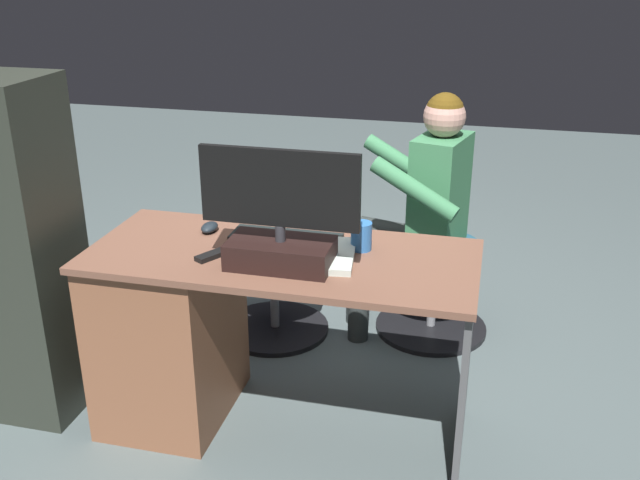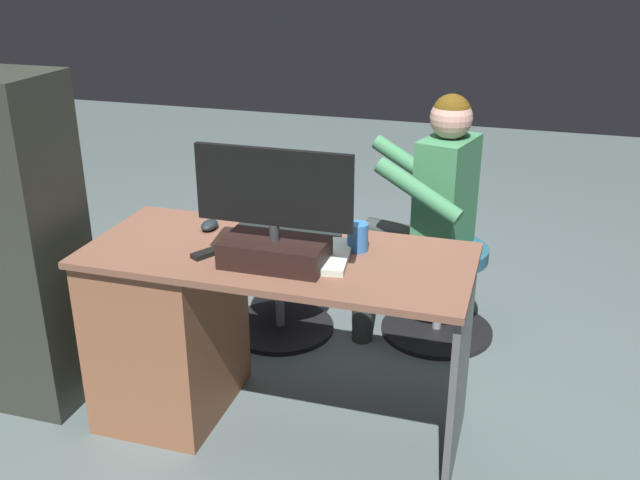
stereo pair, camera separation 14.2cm
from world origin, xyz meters
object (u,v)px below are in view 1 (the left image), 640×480
tv_remote (215,254)px  office_chair_teddy (274,282)px  computer_mouse (210,227)px  visitor_chair (434,281)px  keyboard (286,237)px  desk (192,326)px  cup (361,236)px  monitor (280,229)px  teddy_bear (273,215)px  person (421,197)px

tv_remote → office_chair_teddy: size_ratio=0.28×
computer_mouse → visitor_chair: bearing=-136.6°
keyboard → tv_remote: size_ratio=2.80×
desk → cup: cup is taller
computer_mouse → visitor_chair: size_ratio=0.18×
keyboard → visitor_chair: 1.06m
cup → visitor_chair: bearing=-104.9°
monitor → visitor_chair: bearing=-114.4°
teddy_bear → keyboard: bearing=112.0°
desk → visitor_chair: (-0.86, -0.92, -0.14)m
monitor → office_chair_teddy: (0.29, -0.82, -0.62)m
monitor → desk: bearing=-14.1°
tv_remote → person: (-0.63, -0.98, -0.06)m
computer_mouse → keyboard: bearing=178.3°
monitor → visitor_chair: 1.28m
monitor → office_chair_teddy: size_ratio=1.04×
cup → visitor_chair: cup is taller
computer_mouse → tv_remote: size_ratio=0.64×
tv_remote → person: size_ratio=0.13×
office_chair_teddy → teddy_bear: (-0.00, -0.01, 0.35)m
teddy_bear → monitor: bearing=109.3°
office_chair_teddy → visitor_chair: 0.78m
desk → office_chair_teddy: 0.74m
cup → teddy_bear: cup is taller
cup → tv_remote: bearing=20.9°
cup → teddy_bear: 0.85m
desk → visitor_chair: size_ratio=2.59×
desk → cup: size_ratio=13.56×
monitor → keyboard: bearing=-78.1°
desk → cup: 0.77m
tv_remote → office_chair_teddy: 0.95m
visitor_chair → person: size_ratio=0.46×
computer_mouse → cup: (-0.61, 0.03, 0.03)m
computer_mouse → visitor_chair: 1.24m
desk → keyboard: keyboard is taller
teddy_bear → office_chair_teddy: bearing=90.0°
computer_mouse → office_chair_teddy: computer_mouse is taller
visitor_chair → person: (0.08, 0.02, 0.43)m
monitor → person: (-0.38, -1.00, -0.19)m
keyboard → tv_remote: bearing=46.0°
monitor → visitor_chair: monitor is taller
office_chair_teddy → visitor_chair: same height
tv_remote → teddy_bear: 0.83m
monitor → office_chair_teddy: monitor is taller
cup → teddy_bear: size_ratio=0.32×
keyboard → teddy_bear: size_ratio=1.29×
office_chair_teddy → person: size_ratio=0.45×
monitor → teddy_bear: monitor is taller
keyboard → teddy_bear: bearing=-68.0°
person → keyboard: bearing=60.8°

